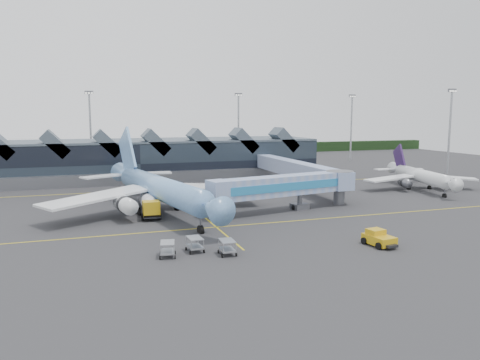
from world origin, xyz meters
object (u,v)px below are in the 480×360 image
object	(u,v)px
regional_jet	(419,176)
fuel_truck	(149,204)
jet_bridge	(294,185)
main_airliner	(158,187)
pushback_tug	(379,239)

from	to	relation	value
regional_jet	fuel_truck	bearing A→B (deg)	-160.21
regional_jet	fuel_truck	world-z (taller)	regional_jet
jet_bridge	fuel_truck	distance (m)	23.79
main_airliner	jet_bridge	distance (m)	22.34
main_airliner	regional_jet	xyz separation A→B (m)	(56.13, 5.81, -1.12)
main_airliner	fuel_truck	xyz separation A→B (m)	(-1.78, -2.07, -2.21)
regional_jet	fuel_truck	xyz separation A→B (m)	(-57.91, -7.88, -1.08)
jet_bridge	main_airliner	bearing A→B (deg)	154.24
main_airliner	regional_jet	world-z (taller)	main_airliner
main_airliner	pushback_tug	xyz separation A→B (m)	(22.33, -28.17, -3.21)
main_airliner	regional_jet	bearing A→B (deg)	-5.99
regional_jet	jet_bridge	bearing A→B (deg)	-149.84
fuel_truck	pushback_tug	size ratio (longest dim) A/B	2.18
main_airliner	jet_bridge	bearing A→B (deg)	-26.07
main_airliner	pushback_tug	distance (m)	36.09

